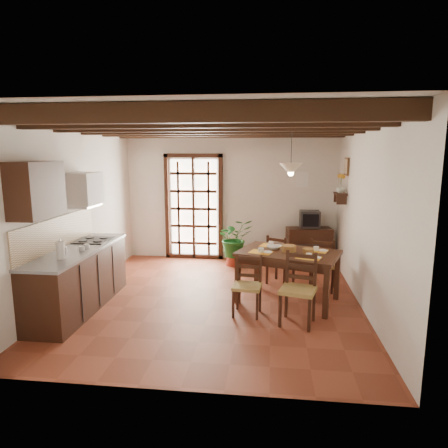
# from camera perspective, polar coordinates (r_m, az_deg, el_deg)

# --- Properties ---
(ground_plane) EXTENTS (5.00, 5.00, 0.00)m
(ground_plane) POSITION_cam_1_polar(r_m,az_deg,el_deg) (6.48, -1.31, -10.67)
(ground_plane) COLOR brown
(room_shell) EXTENTS (4.52, 5.02, 2.81)m
(room_shell) POSITION_cam_1_polar(r_m,az_deg,el_deg) (6.07, -1.38, 5.54)
(room_shell) COLOR silver
(room_shell) RESTS_ON ground_plane
(ceiling_beams) EXTENTS (4.50, 4.34, 0.20)m
(ceiling_beams) POSITION_cam_1_polar(r_m,az_deg,el_deg) (6.06, -1.42, 13.80)
(ceiling_beams) COLOR black
(ceiling_beams) RESTS_ON room_shell
(french_door) EXTENTS (1.26, 0.11, 2.32)m
(french_door) POSITION_cam_1_polar(r_m,az_deg,el_deg) (8.67, -4.34, 2.70)
(french_door) COLOR white
(french_door) RESTS_ON ground_plane
(kitchen_counter) EXTENTS (0.64, 2.25, 1.38)m
(kitchen_counter) POSITION_cam_1_polar(r_m,az_deg,el_deg) (6.35, -20.02, -7.24)
(kitchen_counter) COLOR black
(kitchen_counter) RESTS_ON ground_plane
(upper_cabinet) EXTENTS (0.35, 0.80, 0.70)m
(upper_cabinet) POSITION_cam_1_polar(r_m,az_deg,el_deg) (5.55, -25.23, 4.46)
(upper_cabinet) COLOR black
(upper_cabinet) RESTS_ON room_shell
(range_hood) EXTENTS (0.38, 0.60, 0.54)m
(range_hood) POSITION_cam_1_polar(r_m,az_deg,el_deg) (6.64, -19.31, 4.66)
(range_hood) COLOR white
(range_hood) RESTS_ON room_shell
(counter_items) EXTENTS (0.50, 1.43, 0.25)m
(counter_items) POSITION_cam_1_polar(r_m,az_deg,el_deg) (6.31, -19.93, -2.79)
(counter_items) COLOR black
(counter_items) RESTS_ON kitchen_counter
(dining_table) EXTENTS (1.71, 1.38, 0.80)m
(dining_table) POSITION_cam_1_polar(r_m,az_deg,el_deg) (6.27, 9.21, -4.81)
(dining_table) COLOR #3A1E12
(dining_table) RESTS_ON ground_plane
(chair_near_left) EXTENTS (0.43, 0.42, 0.86)m
(chair_near_left) POSITION_cam_1_polar(r_m,az_deg,el_deg) (5.84, 3.33, -10.29)
(chair_near_left) COLOR #A68946
(chair_near_left) RESTS_ON ground_plane
(chair_near_right) EXTENTS (0.55, 0.53, 0.98)m
(chair_near_right) POSITION_cam_1_polar(r_m,az_deg,el_deg) (5.60, 10.48, -10.94)
(chair_near_right) COLOR #A68946
(chair_near_right) RESTS_ON ground_plane
(chair_far_left) EXTENTS (0.55, 0.54, 0.88)m
(chair_far_left) POSITION_cam_1_polar(r_m,az_deg,el_deg) (7.18, 8.01, -6.32)
(chair_far_left) COLOR #A68946
(chair_far_left) RESTS_ON ground_plane
(chair_far_right) EXTENTS (0.49, 0.48, 0.91)m
(chair_far_right) POSITION_cam_1_polar(r_m,az_deg,el_deg) (7.00, 13.84, -6.90)
(chair_far_right) COLOR #A68946
(chair_far_right) RESTS_ON ground_plane
(table_setting) EXTENTS (1.08, 0.72, 0.10)m
(table_setting) POSITION_cam_1_polar(r_m,az_deg,el_deg) (6.22, 9.25, -3.18)
(table_setting) COLOR #FAAD27
(table_setting) RESTS_ON dining_table
(table_bowl) EXTENTS (0.27, 0.27, 0.05)m
(table_bowl) POSITION_cam_1_polar(r_m,az_deg,el_deg) (6.36, 7.10, -3.33)
(table_bowl) COLOR white
(table_bowl) RESTS_ON dining_table
(sideboard) EXTENTS (0.95, 0.54, 0.77)m
(sideboard) POSITION_cam_1_polar(r_m,az_deg,el_deg) (8.48, 12.00, -3.12)
(sideboard) COLOR black
(sideboard) RESTS_ON ground_plane
(crt_tv) EXTENTS (0.40, 0.37, 0.34)m
(crt_tv) POSITION_cam_1_polar(r_m,az_deg,el_deg) (8.36, 12.15, 0.70)
(crt_tv) COLOR black
(crt_tv) RESTS_ON sideboard
(fuse_box) EXTENTS (0.25, 0.03, 0.32)m
(fuse_box) POSITION_cam_1_polar(r_m,az_deg,el_deg) (8.52, 11.12, 6.28)
(fuse_box) COLOR white
(fuse_box) RESTS_ON room_shell
(plant_pot) EXTENTS (0.39, 0.39, 0.24)m
(plant_pot) POSITION_cam_1_polar(r_m,az_deg,el_deg) (8.32, 1.53, -5.11)
(plant_pot) COLOR maroon
(plant_pot) RESTS_ON ground_plane
(potted_plant) EXTENTS (2.33, 2.20, 2.06)m
(potted_plant) POSITION_cam_1_polar(r_m,az_deg,el_deg) (8.21, 1.54, -2.01)
(potted_plant) COLOR #144C19
(potted_plant) RESTS_ON ground_plane
(wall_shelf) EXTENTS (0.20, 0.42, 0.20)m
(wall_shelf) POSITION_cam_1_polar(r_m,az_deg,el_deg) (7.74, 16.28, 3.89)
(wall_shelf) COLOR black
(wall_shelf) RESTS_ON room_shell
(shelf_vase) EXTENTS (0.15, 0.15, 0.15)m
(shelf_vase) POSITION_cam_1_polar(r_m,az_deg,el_deg) (7.73, 16.33, 4.92)
(shelf_vase) COLOR #B2BFB2
(shelf_vase) RESTS_ON wall_shelf
(shelf_flowers) EXTENTS (0.14, 0.14, 0.36)m
(shelf_flowers) POSITION_cam_1_polar(r_m,az_deg,el_deg) (7.71, 16.41, 6.45)
(shelf_flowers) COLOR #FAAD27
(shelf_flowers) RESTS_ON shelf_vase
(framed_picture) EXTENTS (0.03, 0.32, 0.32)m
(framed_picture) POSITION_cam_1_polar(r_m,az_deg,el_deg) (7.72, 17.10, 7.85)
(framed_picture) COLOR brown
(framed_picture) RESTS_ON room_shell
(pendant_lamp) EXTENTS (0.36, 0.36, 0.84)m
(pendant_lamp) POSITION_cam_1_polar(r_m,az_deg,el_deg) (6.16, 9.54, 7.91)
(pendant_lamp) COLOR black
(pendant_lamp) RESTS_ON room_shell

